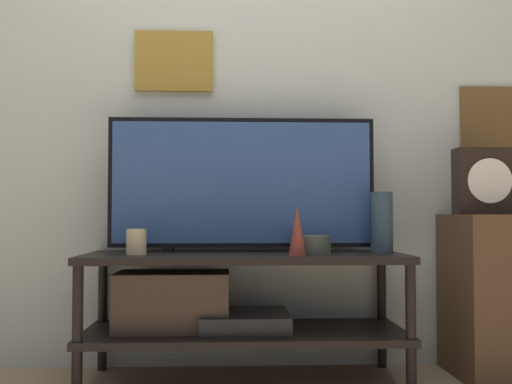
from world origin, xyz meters
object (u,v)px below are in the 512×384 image
object	(u,v)px
vase_tall_ceramic	(382,222)
vase_wide_bowl	(312,245)
vase_slim_bronze	(297,230)
television	(242,183)
candle_jar	(136,242)
mantel_clock	(485,181)

from	to	relation	value
vase_tall_ceramic	vase_wide_bowl	bearing A→B (deg)	-173.97
vase_wide_bowl	vase_slim_bronze	bearing A→B (deg)	-122.75
television	vase_slim_bronze	xyz separation A→B (m)	(0.21, -0.25, -0.20)
vase_wide_bowl	candle_jar	distance (m)	0.71
vase_slim_bronze	mantel_clock	bearing A→B (deg)	11.27
television	vase_wide_bowl	distance (m)	0.41
candle_jar	mantel_clock	size ratio (longest dim) A/B	0.37
television	mantel_clock	world-z (taller)	television
candle_jar	mantel_clock	xyz separation A→B (m)	(1.46, 0.09, 0.25)
vase_tall_ceramic	vase_slim_bronze	xyz separation A→B (m)	(-0.37, -0.14, -0.03)
vase_tall_ceramic	candle_jar	size ratio (longest dim) A/B	2.48
vase_slim_bronze	candle_jar	size ratio (longest dim) A/B	1.92
candle_jar	vase_slim_bronze	bearing A→B (deg)	-6.92
vase_slim_bronze	vase_wide_bowl	bearing A→B (deg)	57.25
vase_tall_ceramic	vase_slim_bronze	bearing A→B (deg)	-158.88
vase_tall_ceramic	candle_jar	xyz separation A→B (m)	(-1.01, -0.07, -0.08)
television	candle_jar	bearing A→B (deg)	-157.42
vase_slim_bronze	vase_tall_ceramic	bearing A→B (deg)	21.12
vase_wide_bowl	candle_jar	size ratio (longest dim) A/B	1.54
television	mantel_clock	bearing A→B (deg)	-5.01
television	mantel_clock	xyz separation A→B (m)	(1.03, -0.09, 0.00)
vase_wide_bowl	mantel_clock	bearing A→B (deg)	3.97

